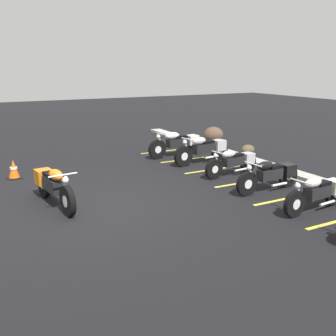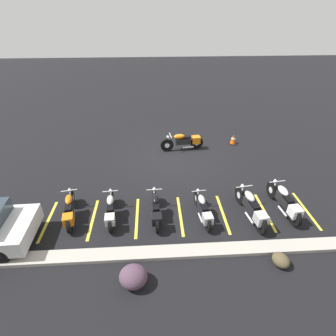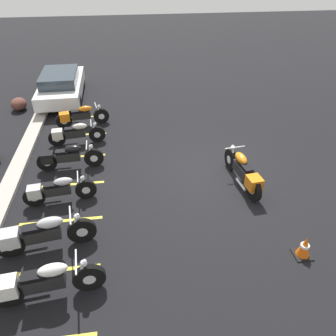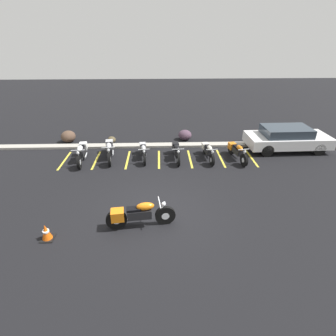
% 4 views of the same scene
% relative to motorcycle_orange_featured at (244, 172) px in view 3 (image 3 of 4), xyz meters
% --- Properties ---
extents(ground, '(60.00, 60.00, 0.00)m').
position_rel_motorcycle_orange_featured_xyz_m(ground, '(0.59, 0.69, -0.48)').
color(ground, black).
extents(motorcycle_orange_featured, '(2.27, 0.68, 0.89)m').
position_rel_motorcycle_orange_featured_xyz_m(motorcycle_orange_featured, '(0.00, 0.00, 0.00)').
color(motorcycle_orange_featured, black).
rests_on(motorcycle_orange_featured, ground).
extents(parked_bike_0, '(0.66, 2.23, 0.88)m').
position_rel_motorcycle_orange_featured_xyz_m(parked_bike_0, '(-3.11, 5.12, -0.01)').
color(parked_bike_0, black).
rests_on(parked_bike_0, ground).
extents(parked_bike_1, '(0.72, 2.26, 0.89)m').
position_rel_motorcycle_orange_featured_xyz_m(parked_bike_1, '(-1.79, 5.38, -0.00)').
color(parked_bike_1, black).
rests_on(parked_bike_1, ground).
extents(parked_bike_2, '(0.58, 1.95, 0.77)m').
position_rel_motorcycle_orange_featured_xyz_m(parked_bike_2, '(-0.07, 5.29, -0.07)').
color(parked_bike_2, black).
rests_on(parked_bike_2, ground).
extents(parked_bike_3, '(0.58, 2.05, 0.81)m').
position_rel_motorcycle_orange_featured_xyz_m(parked_bike_3, '(1.60, 5.20, -0.05)').
color(parked_bike_3, black).
rests_on(parked_bike_3, ground).
extents(parked_bike_4, '(0.56, 1.98, 0.78)m').
position_rel_motorcycle_orange_featured_xyz_m(parked_bike_4, '(3.18, 5.14, -0.06)').
color(parked_bike_4, black).
rests_on(parked_bike_4, ground).
extents(parked_bike_5, '(0.70, 2.03, 0.81)m').
position_rel_motorcycle_orange_featured_xyz_m(parked_bike_5, '(4.62, 5.06, -0.05)').
color(parked_bike_5, black).
rests_on(parked_bike_5, ground).
extents(car_white, '(4.34, 1.90, 1.29)m').
position_rel_motorcycle_orange_featured_xyz_m(car_white, '(7.58, 6.10, 0.20)').
color(car_white, black).
rests_on(car_white, ground).
extents(concrete_curb, '(18.00, 0.50, 0.12)m').
position_rel_motorcycle_orange_featured_xyz_m(concrete_curb, '(0.59, 6.81, -0.42)').
color(concrete_curb, '#A8A399').
rests_on(concrete_curb, ground).
extents(landscape_rock_0, '(0.81, 0.68, 0.53)m').
position_rel_motorcycle_orange_featured_xyz_m(landscape_rock_0, '(6.57, 7.83, -0.21)').
color(landscape_rock_0, brown).
rests_on(landscape_rock_0, ground).
extents(traffic_cone, '(0.40, 0.40, 0.55)m').
position_rel_motorcycle_orange_featured_xyz_m(traffic_cone, '(-2.77, -0.51, -0.22)').
color(traffic_cone, black).
rests_on(traffic_cone, ground).
extents(stall_line_1, '(0.10, 2.10, 0.00)m').
position_rel_motorcycle_orange_featured_xyz_m(stall_line_1, '(-2.45, 5.12, -0.47)').
color(stall_line_1, gold).
rests_on(stall_line_1, ground).
extents(stall_line_2, '(0.10, 2.10, 0.00)m').
position_rel_motorcycle_orange_featured_xyz_m(stall_line_2, '(-0.87, 5.12, -0.47)').
color(stall_line_2, gold).
rests_on(stall_line_2, ground).
extents(stall_line_3, '(0.10, 2.10, 0.00)m').
position_rel_motorcycle_orange_featured_xyz_m(stall_line_3, '(0.71, 5.12, -0.47)').
color(stall_line_3, gold).
rests_on(stall_line_3, ground).
extents(stall_line_4, '(0.10, 2.10, 0.00)m').
position_rel_motorcycle_orange_featured_xyz_m(stall_line_4, '(2.29, 5.12, -0.47)').
color(stall_line_4, gold).
rests_on(stall_line_4, ground).
extents(stall_line_5, '(0.10, 2.10, 0.00)m').
position_rel_motorcycle_orange_featured_xyz_m(stall_line_5, '(3.87, 5.12, -0.47)').
color(stall_line_5, gold).
rests_on(stall_line_5, ground).
extents(stall_line_6, '(0.10, 2.10, 0.00)m').
position_rel_motorcycle_orange_featured_xyz_m(stall_line_6, '(5.44, 5.12, -0.47)').
color(stall_line_6, gold).
rests_on(stall_line_6, ground).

